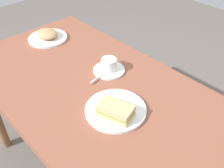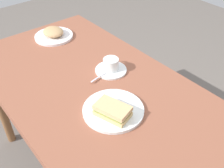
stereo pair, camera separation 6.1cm
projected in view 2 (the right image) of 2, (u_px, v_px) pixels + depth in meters
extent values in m
cube|color=brown|center=(90.00, 86.00, 1.25)|extent=(1.34, 0.76, 0.04)
cylinder|color=brown|center=(80.00, 68.00, 2.00)|extent=(0.05, 0.05, 0.70)
cylinder|color=white|center=(113.00, 110.00, 1.08)|extent=(0.25, 0.25, 0.01)
cube|color=tan|center=(113.00, 113.00, 1.04)|extent=(0.16, 0.12, 0.02)
cube|color=olive|center=(113.00, 111.00, 1.03)|extent=(0.14, 0.11, 0.01)
cube|color=tan|center=(113.00, 108.00, 1.02)|extent=(0.16, 0.12, 0.02)
cylinder|color=white|center=(111.00, 70.00, 1.30)|extent=(0.16, 0.16, 0.01)
cylinder|color=white|center=(111.00, 64.00, 1.28)|extent=(0.08, 0.08, 0.06)
cylinder|color=#9E8556|center=(111.00, 60.00, 1.26)|extent=(0.07, 0.07, 0.01)
torus|color=white|center=(112.00, 59.00, 1.31)|extent=(0.03, 0.04, 0.04)
cube|color=silver|center=(97.00, 78.00, 1.24)|extent=(0.02, 0.08, 0.00)
ellipsoid|color=silver|center=(104.00, 74.00, 1.26)|extent=(0.02, 0.03, 0.01)
cylinder|color=white|center=(54.00, 36.00, 1.57)|extent=(0.23, 0.23, 0.01)
ellipsoid|color=tan|center=(53.00, 32.00, 1.55)|extent=(0.14, 0.11, 0.04)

